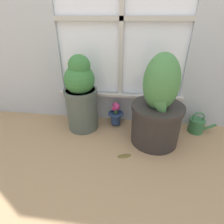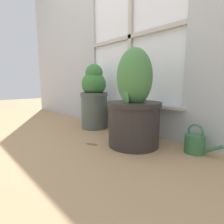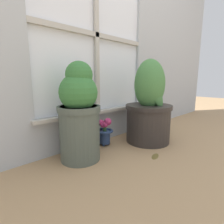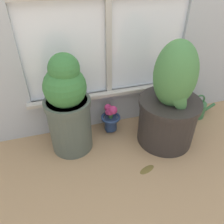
% 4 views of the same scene
% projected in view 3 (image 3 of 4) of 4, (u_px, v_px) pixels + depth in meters
% --- Properties ---
extents(ground_plane, '(10.00, 10.00, 0.00)m').
position_uv_depth(ground_plane, '(142.00, 158.00, 1.23)').
color(ground_plane, tan).
extents(potted_plant_left, '(0.29, 0.29, 0.66)m').
position_uv_depth(potted_plant_left, '(79.00, 113.00, 1.16)').
color(potted_plant_left, '#4C564C').
rests_on(potted_plant_left, ground_plane).
extents(potted_plant_right, '(0.40, 0.40, 0.72)m').
position_uv_depth(potted_plant_right, '(149.00, 109.00, 1.52)').
color(potted_plant_right, '#2D2826').
rests_on(potted_plant_right, ground_plane).
extents(flower_vase, '(0.14, 0.14, 0.24)m').
position_uv_depth(flower_vase, '(105.00, 131.00, 1.46)').
color(flower_vase, navy).
rests_on(flower_vase, ground_plane).
extents(watering_can, '(0.23, 0.13, 0.20)m').
position_uv_depth(watering_can, '(154.00, 123.00, 1.95)').
color(watering_can, '#336B3D').
rests_on(watering_can, ground_plane).
extents(fallen_leaf, '(0.12, 0.08, 0.01)m').
position_uv_depth(fallen_leaf, '(155.00, 156.00, 1.26)').
color(fallen_leaf, brown).
rests_on(fallen_leaf, ground_plane).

